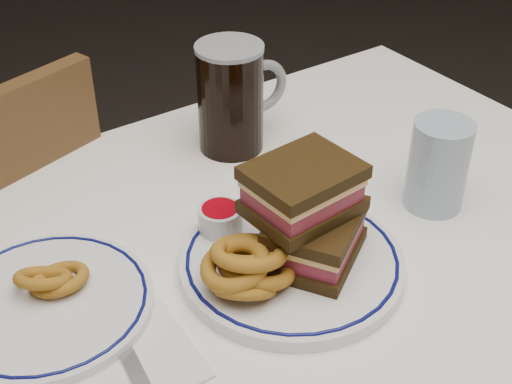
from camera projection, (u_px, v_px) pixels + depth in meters
dining_table at (234, 359)px, 0.88m from camera, size 1.27×0.87×0.75m
main_plate at (292, 262)px, 0.86m from camera, size 0.27×0.27×0.02m
reuben_sandwich at (309, 213)px, 0.82m from camera, size 0.15×0.15×0.13m
onion_rings_main at (248, 265)px, 0.80m from camera, size 0.12×0.10×0.09m
ketchup_ramekin at (220, 217)px, 0.89m from camera, size 0.06×0.06×0.03m
beer_mug at (232, 96)px, 1.05m from camera, size 0.15×0.10×0.17m
water_glass at (438, 165)px, 0.94m from camera, size 0.08×0.08×0.12m
far_plate at (47, 304)px, 0.80m from camera, size 0.24×0.24×0.02m
onion_rings_far at (52, 279)px, 0.81m from camera, size 0.09×0.07×0.05m
napkin_fork at (128, 357)px, 0.75m from camera, size 0.14×0.18×0.01m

